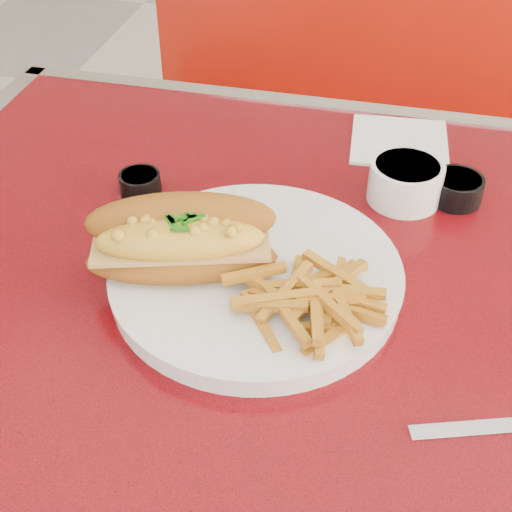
% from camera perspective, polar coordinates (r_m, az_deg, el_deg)
% --- Properties ---
extents(diner_table, '(1.23, 0.83, 0.77)m').
position_cam_1_polar(diner_table, '(0.88, 8.59, -10.60)').
color(diner_table, red).
rests_on(diner_table, ground).
extents(booth_bench_far, '(1.20, 0.51, 0.90)m').
position_cam_1_polar(booth_bench_far, '(1.70, 10.81, 3.29)').
color(booth_bench_far, '#9E170A').
rests_on(booth_bench_far, ground).
extents(dinner_plate, '(0.38, 0.38, 0.02)m').
position_cam_1_polar(dinner_plate, '(0.76, 0.00, -1.61)').
color(dinner_plate, white).
rests_on(dinner_plate, diner_table).
extents(mac_hoagie, '(0.22, 0.15, 0.09)m').
position_cam_1_polar(mac_hoagie, '(0.73, -6.01, 1.31)').
color(mac_hoagie, '#A15E1A').
rests_on(mac_hoagie, dinner_plate).
extents(fries_pile, '(0.15, 0.14, 0.04)m').
position_cam_1_polar(fries_pile, '(0.69, 3.82, -3.32)').
color(fries_pile, orange).
rests_on(fries_pile, dinner_plate).
extents(fork, '(0.02, 0.16, 0.00)m').
position_cam_1_polar(fork, '(0.74, 5.69, -1.90)').
color(fork, '#BBBBBF').
rests_on(fork, dinner_plate).
extents(gravy_ramekin, '(0.11, 0.11, 0.05)m').
position_cam_1_polar(gravy_ramekin, '(0.89, 11.87, 5.91)').
color(gravy_ramekin, white).
rests_on(gravy_ramekin, diner_table).
extents(sauce_cup_left, '(0.06, 0.06, 0.03)m').
position_cam_1_polar(sauce_cup_left, '(0.90, -9.27, 5.85)').
color(sauce_cup_left, black).
rests_on(sauce_cup_left, diner_table).
extents(sauce_cup_right, '(0.08, 0.08, 0.03)m').
position_cam_1_polar(sauce_cup_right, '(0.91, 15.76, 5.27)').
color(sauce_cup_right, black).
rests_on(sauce_cup_right, diner_table).
extents(paper_napkin, '(0.14, 0.14, 0.00)m').
position_cam_1_polar(paper_napkin, '(1.02, 11.39, 8.94)').
color(paper_napkin, white).
rests_on(paper_napkin, diner_table).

